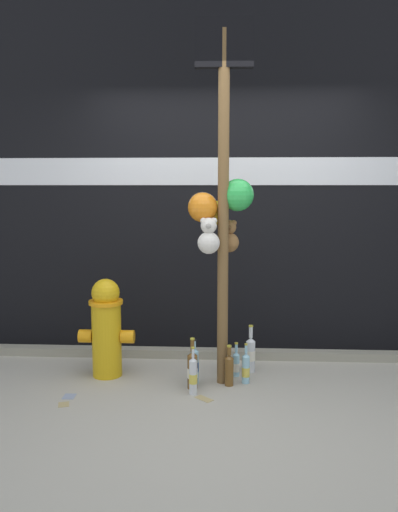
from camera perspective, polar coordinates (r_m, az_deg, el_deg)
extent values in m
plane|color=#ADA899|center=(3.84, 2.75, -16.56)|extent=(14.00, 14.00, 0.00)
cube|color=black|center=(5.00, 2.99, 10.61)|extent=(10.00, 0.20, 3.66)
cube|color=silver|center=(4.90, 4.96, 9.31)|extent=(5.51, 0.01, 0.26)
cube|color=gray|center=(4.86, 2.83, -10.75)|extent=(8.00, 0.12, 0.08)
cylinder|color=brown|center=(4.02, 2.69, 4.72)|extent=(0.09, 0.09, 2.74)
cube|color=black|center=(4.15, 2.81, 22.49)|extent=(0.44, 0.09, 0.36)
sphere|color=green|center=(4.08, 4.30, 6.74)|extent=(0.25, 0.25, 0.25)
sphere|color=orange|center=(4.04, 0.42, 5.41)|extent=(0.24, 0.24, 0.24)
sphere|color=yellow|center=(4.15, 1.81, 4.81)|extent=(0.19, 0.19, 0.19)
sphere|color=brown|center=(4.16, 3.34, 1.50)|extent=(0.16, 0.16, 0.16)
sphere|color=brown|center=(4.15, 3.35, 3.21)|extent=(0.12, 0.12, 0.12)
sphere|color=brown|center=(4.14, 2.83, 3.69)|extent=(0.05, 0.05, 0.05)
sphere|color=brown|center=(4.15, 3.88, 3.68)|extent=(0.05, 0.05, 0.05)
sphere|color=brown|center=(4.10, 3.35, 3.15)|extent=(0.04, 0.04, 0.04)
sphere|color=silver|center=(3.96, 1.08, 1.46)|extent=(0.17, 0.17, 0.17)
sphere|color=silver|center=(3.95, 1.08, 3.37)|extent=(0.12, 0.12, 0.12)
sphere|color=silver|center=(3.95, 0.50, 3.91)|extent=(0.05, 0.05, 0.05)
sphere|color=silver|center=(3.95, 1.67, 3.91)|extent=(0.05, 0.05, 0.05)
sphere|color=#9D9992|center=(3.90, 1.05, 3.32)|extent=(0.04, 0.04, 0.04)
cylinder|color=gold|center=(4.42, -10.17, -9.12)|extent=(0.24, 0.24, 0.61)
cylinder|color=orange|center=(4.34, -10.27, -5.04)|extent=(0.28, 0.28, 0.03)
sphere|color=gold|center=(4.32, -10.30, -4.02)|extent=(0.23, 0.23, 0.23)
cylinder|color=orange|center=(4.45, -12.42, -8.63)|extent=(0.11, 0.11, 0.11)
cylinder|color=orange|center=(4.37, -7.90, -8.82)|extent=(0.11, 0.11, 0.11)
cylinder|color=silver|center=(4.51, 5.72, -11.01)|extent=(0.08, 0.08, 0.27)
cone|color=silver|center=(4.46, 5.74, -9.19)|extent=(0.08, 0.08, 0.03)
cylinder|color=silver|center=(4.44, 5.75, -8.39)|extent=(0.03, 0.03, 0.10)
cylinder|color=silver|center=(4.50, 5.72, -10.87)|extent=(0.08, 0.08, 0.09)
cylinder|color=gold|center=(4.43, 5.76, -7.71)|extent=(0.04, 0.04, 0.01)
cylinder|color=#93CCE0|center=(4.23, -0.50, -12.22)|extent=(0.07, 0.07, 0.27)
cone|color=#93CCE0|center=(4.19, -0.50, -10.34)|extent=(0.07, 0.07, 0.03)
cylinder|color=#93CCE0|center=(4.17, -0.50, -9.77)|extent=(0.02, 0.02, 0.06)
cylinder|color=#1E478C|center=(4.23, -0.50, -12.15)|extent=(0.07, 0.07, 0.08)
cylinder|color=black|center=(4.16, -0.50, -9.29)|extent=(0.03, 0.03, 0.01)
cylinder|color=brown|center=(4.21, 3.35, -12.68)|extent=(0.07, 0.07, 0.22)
cone|color=brown|center=(4.17, 3.36, -11.06)|extent=(0.07, 0.07, 0.03)
cylinder|color=brown|center=(4.15, 3.37, -10.43)|extent=(0.03, 0.03, 0.07)
cylinder|color=gold|center=(4.14, 3.37, -9.91)|extent=(0.04, 0.04, 0.01)
cylinder|color=silver|center=(4.04, -0.66, -13.27)|extent=(0.06, 0.06, 0.26)
cone|color=silver|center=(3.99, -0.66, -11.34)|extent=(0.06, 0.06, 0.02)
cylinder|color=silver|center=(3.97, -0.66, -10.69)|extent=(0.02, 0.02, 0.07)
cylinder|color=#D8C64C|center=(4.04, -0.66, -13.40)|extent=(0.06, 0.06, 0.07)
cylinder|color=gold|center=(3.96, -0.66, -10.13)|extent=(0.02, 0.02, 0.01)
cylinder|color=#93CCE0|center=(4.27, 5.20, -12.42)|extent=(0.06, 0.06, 0.22)
cone|color=#93CCE0|center=(4.23, 5.22, -10.85)|extent=(0.06, 0.06, 0.02)
cylinder|color=#93CCE0|center=(4.21, 5.23, -10.24)|extent=(0.02, 0.02, 0.07)
cylinder|color=#D8C64C|center=(4.27, 5.19, -12.64)|extent=(0.06, 0.06, 0.08)
cylinder|color=gold|center=(4.20, 5.23, -9.70)|extent=(0.02, 0.02, 0.01)
cylinder|color=#93CCE0|center=(4.42, 4.13, -11.97)|extent=(0.06, 0.06, 0.18)
cone|color=#93CCE0|center=(4.38, 4.14, -10.71)|extent=(0.06, 0.06, 0.02)
cylinder|color=#93CCE0|center=(4.37, 4.15, -10.13)|extent=(0.02, 0.02, 0.07)
cylinder|color=silver|center=(4.42, 4.13, -12.16)|extent=(0.06, 0.06, 0.07)
cylinder|color=gold|center=(4.36, 4.15, -9.61)|extent=(0.03, 0.03, 0.01)
cylinder|color=brown|center=(4.14, -0.73, -12.71)|extent=(0.08, 0.08, 0.27)
cone|color=brown|center=(4.09, -0.73, -10.75)|extent=(0.08, 0.08, 0.03)
cylinder|color=brown|center=(4.07, -0.73, -9.89)|extent=(0.03, 0.03, 0.10)
cylinder|color=silver|center=(4.14, -0.73, -12.80)|extent=(0.08, 0.08, 0.08)
cylinder|color=gold|center=(4.05, -0.74, -9.15)|extent=(0.04, 0.04, 0.01)
cylinder|color=silver|center=(4.47, 2.75, -11.39)|extent=(0.07, 0.07, 0.23)
cone|color=silver|center=(4.43, 2.76, -9.84)|extent=(0.07, 0.07, 0.03)
cylinder|color=silver|center=(4.42, 2.76, -9.28)|extent=(0.03, 0.03, 0.06)
cylinder|color=gold|center=(4.41, 2.77, -8.81)|extent=(0.03, 0.03, 0.01)
cube|color=#8C99B2|center=(4.15, -14.16, -14.81)|extent=(0.09, 0.11, 0.01)
cube|color=tan|center=(4.00, 0.56, -15.49)|extent=(0.15, 0.14, 0.01)
cube|color=tan|center=(4.02, -14.74, -15.58)|extent=(0.10, 0.11, 0.01)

